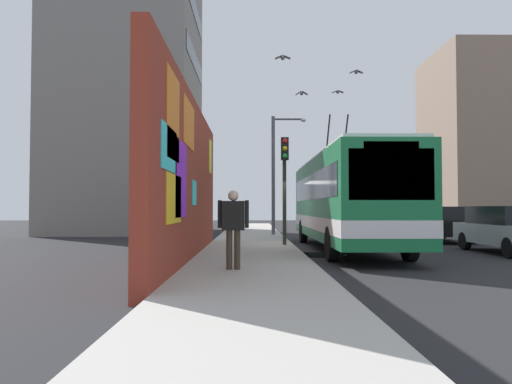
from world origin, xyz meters
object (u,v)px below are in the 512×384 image
object	(u,v)px
traffic_light	(285,172)
city_bus	(345,198)
pedestrian_near_wall	(233,222)
parked_car_black	(439,223)
street_lamp	(277,166)
parked_car_silver	(509,229)

from	to	relation	value
traffic_light	city_bus	bearing A→B (deg)	-102.41
city_bus	pedestrian_near_wall	bearing A→B (deg)	149.92
parked_car_black	pedestrian_near_wall	size ratio (longest dim) A/B	2.79
parked_car_black	street_lamp	world-z (taller)	street_lamp
traffic_light	street_lamp	xyz separation A→B (m)	(6.97, -0.11, 0.84)
parked_car_black	street_lamp	size ratio (longest dim) A/B	0.80
parked_car_black	street_lamp	bearing A→B (deg)	68.50
city_bus	traffic_light	distance (m)	2.41
pedestrian_near_wall	traffic_light	distance (m)	7.41
parked_car_silver	street_lamp	xyz separation A→B (m)	(8.86, 7.24, 2.87)
city_bus	parked_car_silver	size ratio (longest dim) A/B	2.52
pedestrian_near_wall	street_lamp	size ratio (longest dim) A/B	0.29
city_bus	pedestrian_near_wall	world-z (taller)	city_bus
pedestrian_near_wall	city_bus	bearing A→B (deg)	-30.08
traffic_light	pedestrian_near_wall	bearing A→B (deg)	166.81
pedestrian_near_wall	street_lamp	xyz separation A→B (m)	(14.00, -1.76, 2.50)
parked_car_silver	traffic_light	size ratio (longest dim) A/B	1.15
parked_car_black	traffic_light	distance (m)	8.67
parked_car_black	street_lamp	distance (m)	8.29
parked_car_silver	street_lamp	world-z (taller)	street_lamp
city_bus	parked_car_silver	distance (m)	5.49
pedestrian_near_wall	street_lamp	distance (m)	14.33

